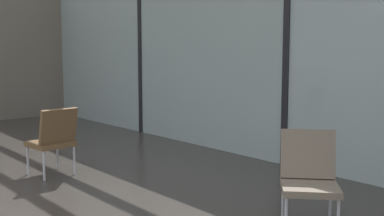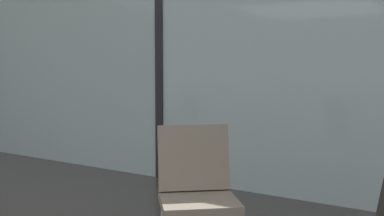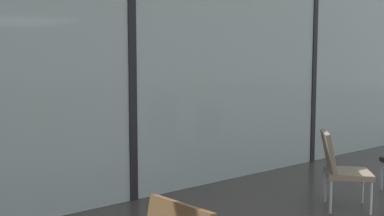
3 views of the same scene
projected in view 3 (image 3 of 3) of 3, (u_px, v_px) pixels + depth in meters
name	position (u px, v px, depth m)	size (l,w,h in m)	color
glass_curtain_wall	(130.00, 59.00, 5.30)	(14.00, 0.08, 3.37)	#A3B7B2
window_mullion_1	(130.00, 59.00, 5.30)	(0.10, 0.12, 3.37)	black
window_mullion_2	(312.00, 61.00, 7.50)	(0.10, 0.12, 3.37)	black
lounge_chair_1	(340.00, 165.00, 5.09)	(0.71, 0.71, 0.87)	#7F705B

